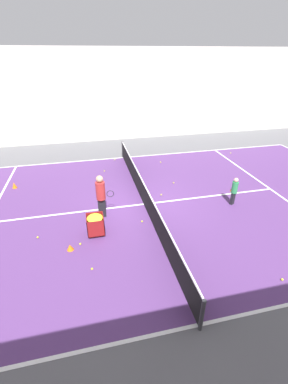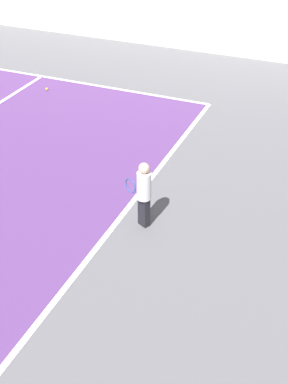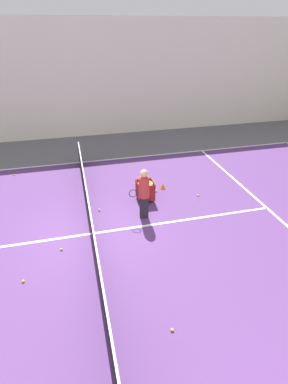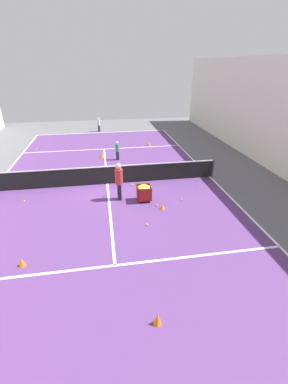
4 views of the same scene
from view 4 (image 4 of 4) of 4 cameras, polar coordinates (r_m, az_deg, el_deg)
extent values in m
plane|color=#5B5B60|center=(13.74, -8.14, 1.81)|extent=(34.39, 34.39, 0.00)
cube|color=#563370|center=(13.74, -8.14, 1.81)|extent=(11.48, 22.62, 0.00)
cube|color=white|center=(24.48, -9.18, 12.91)|extent=(11.48, 0.10, 0.00)
cube|color=white|center=(14.93, 14.44, 3.32)|extent=(0.10, 22.62, 0.00)
cube|color=white|center=(19.56, -8.85, 9.42)|extent=(11.48, 0.10, 0.00)
cube|color=white|center=(8.49, -6.47, -15.91)|extent=(11.48, 0.10, 0.00)
cube|color=white|center=(13.74, -8.14, 1.82)|extent=(0.10, 12.44, 0.00)
cube|color=silver|center=(16.10, 29.19, 14.00)|extent=(0.15, 30.69, 6.14)
cylinder|color=#2D2D33|center=(14.79, 15.01, 5.09)|extent=(0.10, 0.10, 1.00)
cube|color=black|center=(13.55, -8.27, 3.66)|extent=(11.58, 0.03, 0.93)
cube|color=white|center=(13.36, -8.41, 5.59)|extent=(11.58, 0.04, 0.05)
cube|color=black|center=(24.88, -9.95, 13.74)|extent=(0.20, 0.24, 0.57)
cylinder|color=silver|center=(24.77, -10.05, 14.95)|extent=(0.34, 0.34, 0.51)
sphere|color=beige|center=(24.70, -10.12, 15.74)|extent=(0.19, 0.19, 0.19)
torus|color=#2D478C|center=(24.50, -10.25, 14.50)|extent=(0.15, 0.26, 0.28)
cube|color=black|center=(11.95, -5.45, 0.11)|extent=(0.21, 0.30, 0.80)
cylinder|color=#B22D2D|center=(11.63, -5.61, 3.43)|extent=(0.40, 0.40, 0.71)
sphere|color=tan|center=(11.45, -5.72, 5.67)|extent=(0.27, 0.27, 0.27)
torus|color=black|center=(12.03, -5.72, 3.32)|extent=(0.06, 0.28, 0.28)
cube|color=black|center=(17.11, -5.88, 8.03)|extent=(0.20, 0.23, 0.56)
cylinder|color=#2D8C4C|center=(16.95, -5.97, 9.71)|extent=(0.34, 0.34, 0.50)
sphere|color=beige|center=(16.85, -6.02, 10.82)|extent=(0.19, 0.19, 0.19)
cube|color=maroon|center=(11.91, 0.00, -1.43)|extent=(0.62, 0.60, 0.02)
cube|color=maroon|center=(12.02, -0.23, 0.53)|extent=(0.62, 0.02, 0.63)
cube|color=maroon|center=(11.51, 0.24, -0.72)|extent=(0.62, 0.02, 0.63)
cube|color=maroon|center=(11.81, 1.44, 0.03)|extent=(0.02, 0.60, 0.63)
cube|color=maroon|center=(11.72, -1.45, -0.19)|extent=(0.02, 0.60, 0.63)
ellipsoid|color=yellow|center=(11.65, 0.00, 1.04)|extent=(0.58, 0.56, 0.16)
cylinder|color=black|center=(12.15, 0.85, -1.12)|extent=(0.05, 0.05, 0.11)
cylinder|color=black|center=(12.09, -1.18, -1.28)|extent=(0.05, 0.05, 0.11)
cylinder|color=black|center=(11.79, 1.21, -2.06)|extent=(0.05, 0.05, 0.11)
cylinder|color=black|center=(11.72, -0.88, -2.23)|extent=(0.05, 0.05, 0.11)
cone|color=orange|center=(20.26, 1.00, 10.84)|extent=(0.25, 0.25, 0.34)
cone|color=orange|center=(17.74, -9.36, 8.14)|extent=(0.28, 0.28, 0.34)
cone|color=orange|center=(11.26, 4.14, -3.30)|extent=(0.23, 0.23, 0.21)
cone|color=orange|center=(9.19, -25.52, -13.88)|extent=(0.22, 0.22, 0.29)
cone|color=orange|center=(6.96, 3.04, -26.34)|extent=(0.21, 0.21, 0.34)
sphere|color=yellow|center=(15.54, -14.38, 4.38)|extent=(0.07, 0.07, 0.07)
sphere|color=yellow|center=(20.78, -22.71, 8.79)|extent=(0.07, 0.07, 0.07)
sphere|color=yellow|center=(20.31, 5.83, 10.34)|extent=(0.07, 0.07, 0.07)
sphere|color=yellow|center=(10.20, 0.72, -7.23)|extent=(0.07, 0.07, 0.07)
sphere|color=yellow|center=(11.53, 2.86, -2.90)|extent=(0.07, 0.07, 0.07)
sphere|color=yellow|center=(14.59, -10.57, 3.31)|extent=(0.07, 0.07, 0.07)
sphere|color=yellow|center=(16.17, -24.20, 3.70)|extent=(0.07, 0.07, 0.07)
sphere|color=yellow|center=(17.19, 8.47, 7.12)|extent=(0.07, 0.07, 0.07)
sphere|color=yellow|center=(13.07, -25.04, -1.83)|extent=(0.07, 0.07, 0.07)
sphere|color=yellow|center=(13.45, -2.64, 1.67)|extent=(0.07, 0.07, 0.07)
sphere|color=yellow|center=(12.11, 8.33, -1.63)|extent=(0.07, 0.07, 0.07)
camera|label=1|loc=(13.93, 35.60, 22.33)|focal=24.00mm
camera|label=2|loc=(28.13, 5.21, 26.70)|focal=50.00mm
camera|label=3|loc=(14.83, -43.59, 20.09)|focal=28.00mm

